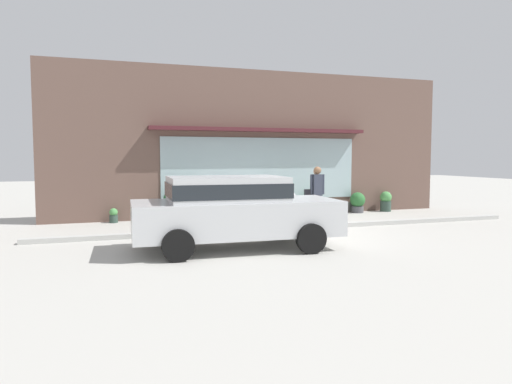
{
  "coord_description": "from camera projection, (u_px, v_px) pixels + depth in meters",
  "views": [
    {
      "loc": [
        -5.17,
        -12.0,
        2.02
      ],
      "look_at": [
        -0.75,
        1.2,
        0.96
      ],
      "focal_mm": 32.77,
      "sensor_mm": 36.0,
      "label": 1
    }
  ],
  "objects": [
    {
      "name": "ground_plane",
      "position": [
        295.0,
        228.0,
        13.14
      ],
      "size": [
        60.0,
        60.0,
        0.0
      ],
      "primitive_type": "plane",
      "color": "#B2AFA8"
    },
    {
      "name": "curb_strip",
      "position": [
        298.0,
        227.0,
        12.95
      ],
      "size": [
        14.0,
        0.24,
        0.12
      ],
      "primitive_type": "cube",
      "color": "#B2B2AD",
      "rests_on": "ground_plane"
    },
    {
      "name": "storefront",
      "position": [
        258.0,
        145.0,
        15.97
      ],
      "size": [
        14.0,
        0.81,
        4.92
      ],
      "color": "brown",
      "rests_on": "ground_plane"
    },
    {
      "name": "fire_hydrant",
      "position": [
        291.0,
        208.0,
        14.0
      ],
      "size": [
        0.39,
        0.36,
        0.96
      ],
      "color": "#B2B2B7",
      "rests_on": "ground_plane"
    },
    {
      "name": "pedestrian_with_handbag",
      "position": [
        317.0,
        191.0,
        14.04
      ],
      "size": [
        0.62,
        0.23,
        1.72
      ],
      "rotation": [
        0.0,
        0.0,
        3.03
      ],
      "color": "#475675",
      "rests_on": "ground_plane"
    },
    {
      "name": "pedestrian_passerby",
      "position": [
        317.0,
        189.0,
        15.05
      ],
      "size": [
        0.31,
        0.45,
        1.65
      ],
      "rotation": [
        0.0,
        0.0,
        2.0
      ],
      "color": "#333847",
      "rests_on": "ground_plane"
    },
    {
      "name": "parked_car_silver",
      "position": [
        233.0,
        208.0,
        10.1
      ],
      "size": [
        4.5,
        2.14,
        1.59
      ],
      "rotation": [
        0.0,
        0.0,
        -0.04
      ],
      "color": "silver",
      "rests_on": "ground_plane"
    },
    {
      "name": "potted_plant_window_right",
      "position": [
        246.0,
        206.0,
        15.51
      ],
      "size": [
        0.59,
        0.59,
        0.74
      ],
      "color": "#4C4C51",
      "rests_on": "ground_plane"
    },
    {
      "name": "potted_plant_window_center",
      "position": [
        114.0,
        216.0,
        14.23
      ],
      "size": [
        0.25,
        0.25,
        0.44
      ],
      "color": "#33473D",
      "rests_on": "ground_plane"
    },
    {
      "name": "potted_plant_window_left",
      "position": [
        174.0,
        203.0,
        14.63
      ],
      "size": [
        0.7,
        0.7,
        1.0
      ],
      "color": "#B7B2A3",
      "rests_on": "ground_plane"
    },
    {
      "name": "potted_plant_corner_tall",
      "position": [
        386.0,
        201.0,
        17.17
      ],
      "size": [
        0.42,
        0.42,
        0.74
      ],
      "color": "#33473D",
      "rests_on": "ground_plane"
    },
    {
      "name": "potted_plant_trailing_edge",
      "position": [
        358.0,
        202.0,
        16.77
      ],
      "size": [
        0.54,
        0.54,
        0.74
      ],
      "color": "#4C4C51",
      "rests_on": "ground_plane"
    },
    {
      "name": "potted_plant_low_front",
      "position": [
        278.0,
        206.0,
        15.88
      ],
      "size": [
        0.51,
        0.51,
        0.66
      ],
      "color": "#4C4C51",
      "rests_on": "ground_plane"
    },
    {
      "name": "potted_plant_doorstep",
      "position": [
        312.0,
        203.0,
        16.19
      ],
      "size": [
        0.51,
        0.51,
        0.77
      ],
      "color": "#9E6042",
      "rests_on": "ground_plane"
    }
  ]
}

